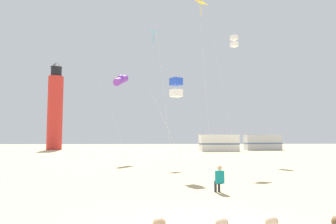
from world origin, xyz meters
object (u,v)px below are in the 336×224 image
(kite_flyer_standing, at_px, (219,178))
(kite_diamond_cyan, at_px, (154,37))
(kite_diamond_gold, at_px, (202,11))
(rv_van_silver, at_px, (263,143))
(kite_box_blue, at_px, (176,87))
(kite_tube_violet, at_px, (121,80))
(kite_box_white, at_px, (234,41))
(rv_van_white, at_px, (219,143))
(lighthouse_distant, at_px, (55,108))

(kite_flyer_standing, height_order, kite_diamond_cyan, kite_diamond_cyan)
(kite_diamond_gold, relative_size, rv_van_silver, 2.14)
(kite_box_blue, bearing_deg, kite_diamond_cyan, 96.13)
(kite_diamond_cyan, bearing_deg, kite_tube_violet, 162.37)
(kite_box_white, bearing_deg, rv_van_white, 81.35)
(kite_tube_violet, distance_m, kite_box_blue, 12.68)
(kite_diamond_gold, height_order, lighthouse_distant, lighthouse_distant)
(rv_van_white, bearing_deg, kite_tube_violet, -128.73)
(kite_flyer_standing, distance_m, kite_box_white, 20.98)
(kite_box_white, distance_m, rv_van_white, 23.83)
(kite_tube_violet, bearing_deg, kite_flyer_standing, -71.41)
(kite_tube_violet, relative_size, kite_diamond_cyan, 0.68)
(lighthouse_distant, distance_m, rv_van_silver, 39.25)
(kite_flyer_standing, distance_m, kite_box_blue, 7.22)
(kite_tube_violet, relative_size, kite_diamond_gold, 0.62)
(kite_flyer_standing, xyz_separation_m, rv_van_white, (8.79, 37.84, 0.78))
(kite_flyer_standing, distance_m, kite_diamond_gold, 17.22)
(kite_diamond_gold, distance_m, rv_van_silver, 35.88)
(kite_diamond_gold, relative_size, lighthouse_distant, 0.83)
(kite_box_white, xyz_separation_m, rv_van_white, (3.21, 21.10, -10.59))
(kite_flyer_standing, xyz_separation_m, kite_tube_violet, (-5.69, 16.91, 7.33))
(kite_diamond_gold, distance_m, lighthouse_distant, 41.25)
(kite_box_blue, height_order, kite_box_white, kite_box_white)
(kite_diamond_gold, xyz_separation_m, rv_van_white, (7.34, 25.95, -11.60))
(rv_van_silver, bearing_deg, kite_tube_violet, -135.04)
(kite_box_blue, relative_size, kite_diamond_cyan, 0.46)
(kite_diamond_cyan, height_order, rv_van_silver, kite_diamond_cyan)
(kite_flyer_standing, bearing_deg, lighthouse_distant, -71.21)
(kite_box_blue, relative_size, rv_van_silver, 0.91)
(lighthouse_distant, height_order, rv_van_silver, lighthouse_distant)
(kite_box_blue, distance_m, kite_diamond_cyan, 12.53)
(kite_diamond_gold, bearing_deg, kite_box_white, 49.53)
(kite_tube_violet, height_order, rv_van_silver, kite_tube_violet)
(kite_tube_violet, xyz_separation_m, lighthouse_distant, (-15.04, 29.37, -0.10))
(kite_box_blue, distance_m, kite_box_white, 14.92)
(kite_diamond_cyan, xyz_separation_m, kite_box_white, (8.04, 0.85, 0.03))
(kite_box_blue, distance_m, rv_van_white, 34.30)
(kite_diamond_cyan, bearing_deg, kite_flyer_standing, -81.20)
(kite_flyer_standing, distance_m, rv_van_silver, 45.30)
(kite_box_blue, xyz_separation_m, rv_van_silver, (19.04, 36.39, -3.94))
(kite_diamond_cyan, distance_m, kite_diamond_gold, 5.69)
(kite_flyer_standing, bearing_deg, rv_van_white, -108.41)
(rv_van_white, height_order, rv_van_silver, same)
(kite_flyer_standing, height_order, rv_van_silver, rv_van_silver)
(kite_box_blue, distance_m, lighthouse_distant, 45.41)
(rv_van_white, xyz_separation_m, rv_van_silver, (8.93, 3.85, 0.00))
(kite_flyer_standing, relative_size, kite_diamond_gold, 0.08)
(lighthouse_distant, xyz_separation_m, rv_van_silver, (38.45, -4.59, -6.45))
(kite_tube_violet, bearing_deg, rv_van_white, 55.32)
(kite_box_white, height_order, rv_van_silver, kite_box_white)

